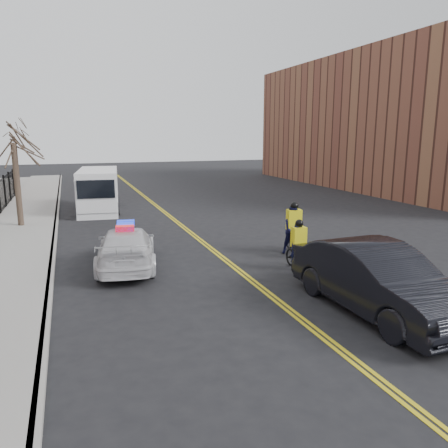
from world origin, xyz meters
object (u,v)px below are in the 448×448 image
police_cruiser (126,247)px  dark_sedan (377,279)px  cargo_van (99,191)px  cyclist_far (294,233)px  cyclist_near (298,253)px

police_cruiser → dark_sedan: bearing=140.6°
cargo_van → cyclist_far: cargo_van is taller
cargo_van → cyclist_far: size_ratio=2.98×
dark_sedan → cargo_van: 18.94m
police_cruiser → cargo_van: size_ratio=0.82×
cyclist_far → police_cruiser: bearing=-175.1°
cargo_van → dark_sedan: bearing=-66.3°
dark_sedan → cyclist_far: cyclist_far is taller
cargo_van → cyclist_near: 15.29m
police_cruiser → cyclist_far: 6.32m
police_cruiser → cyclist_far: (6.30, -0.42, 0.10)m
cyclist_near → dark_sedan: bearing=-85.8°
cargo_van → police_cruiser: bearing=-83.2°
police_cruiser → dark_sedan: (5.56, -6.23, 0.20)m
dark_sedan → cargo_van: (-5.64, 18.08, 0.32)m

